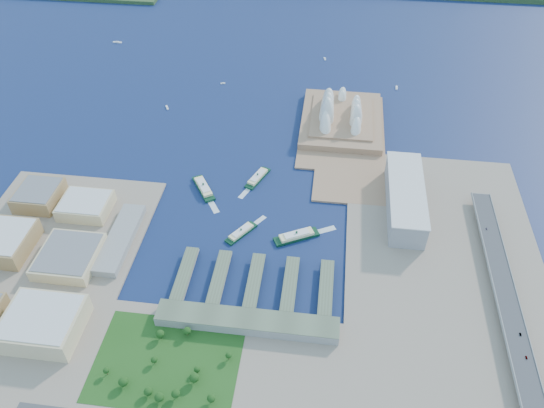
# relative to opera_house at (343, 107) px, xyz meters

# --- Properties ---
(ground) EXTENTS (3000.00, 3000.00, 0.00)m
(ground) POSITION_rel_opera_house_xyz_m (-105.00, -280.00, -32.00)
(ground) COLOR #0F1A46
(ground) RESTS_ON ground
(west_land) EXTENTS (220.00, 390.00, 3.00)m
(west_land) POSITION_rel_opera_house_xyz_m (-355.00, -385.00, -30.50)
(west_land) COLOR gray
(west_land) RESTS_ON ground
(south_land) EXTENTS (720.00, 180.00, 3.00)m
(south_land) POSITION_rel_opera_house_xyz_m (-105.00, -490.00, -30.50)
(south_land) COLOR gray
(south_land) RESTS_ON ground
(east_land) EXTENTS (240.00, 500.00, 3.00)m
(east_land) POSITION_rel_opera_house_xyz_m (135.00, -330.00, -30.50)
(east_land) COLOR gray
(east_land) RESTS_ON ground
(peninsula) EXTENTS (135.00, 220.00, 3.00)m
(peninsula) POSITION_rel_opera_house_xyz_m (2.50, -20.00, -30.50)
(peninsula) COLOR #9B7354
(peninsula) RESTS_ON ground
(opera_house) EXTENTS (134.00, 180.00, 58.00)m
(opera_house) POSITION_rel_opera_house_xyz_m (0.00, 0.00, 0.00)
(opera_house) COLOR white
(opera_house) RESTS_ON peninsula
(toaster_building) EXTENTS (45.00, 155.00, 35.00)m
(toaster_building) POSITION_rel_opera_house_xyz_m (90.00, -200.00, -11.50)
(toaster_building) COLOR gray
(toaster_building) RESTS_ON east_land
(expressway) EXTENTS (26.00, 340.00, 11.85)m
(expressway) POSITION_rel_opera_house_xyz_m (195.00, -340.00, -23.07)
(expressway) COLOR gray
(expressway) RESTS_ON east_land
(west_buildings) EXTENTS (200.00, 280.00, 27.00)m
(west_buildings) POSITION_rel_opera_house_xyz_m (-355.00, -350.00, -15.50)
(west_buildings) COLOR #97784B
(west_buildings) RESTS_ON west_land
(ferry_wharves) EXTENTS (184.00, 90.00, 9.30)m
(ferry_wharves) POSITION_rel_opera_house_xyz_m (-91.00, -355.00, -27.35)
(ferry_wharves) COLOR #515E47
(ferry_wharves) RESTS_ON ground
(terminal_building) EXTENTS (200.00, 28.00, 12.00)m
(terminal_building) POSITION_rel_opera_house_xyz_m (-90.00, -415.00, -23.00)
(terminal_building) COLOR gray
(terminal_building) RESTS_ON south_land
(park) EXTENTS (150.00, 110.00, 16.00)m
(park) POSITION_rel_opera_house_xyz_m (-165.00, -470.00, -21.00)
(park) COLOR #194714
(park) RESTS_ON south_land
(ferry_a) EXTENTS (43.78, 57.53, 11.07)m
(ferry_a) POSITION_rel_opera_house_xyz_m (-189.28, -193.04, -26.46)
(ferry_a) COLOR #0D351E
(ferry_a) RESTS_ON ground
(ferry_b) EXTENTS (32.53, 54.05, 10.00)m
(ferry_b) POSITION_rel_opera_house_xyz_m (-116.12, -160.17, -27.00)
(ferry_b) COLOR #0D351E
(ferry_b) RESTS_ON ground
(ferry_c) EXTENTS (38.17, 47.05, 9.22)m
(ferry_c) POSITION_rel_opera_house_xyz_m (-120.86, -274.45, -27.39)
(ferry_c) COLOR #0D351E
(ferry_c) RESTS_ON ground
(ferry_d) EXTENTS (59.77, 41.00, 11.26)m
(ferry_d) POSITION_rel_opera_house_xyz_m (-49.06, -272.30, -26.37)
(ferry_d) COLOR #0D351E
(ferry_d) RESTS_ON ground
(boat_a) EXTENTS (9.12, 13.28, 2.56)m
(boat_a) POSITION_rel_opera_house_xyz_m (-300.08, 11.66, -30.72)
(boat_a) COLOR white
(boat_a) RESTS_ON ground
(boat_b) EXTENTS (9.10, 5.47, 2.32)m
(boat_b) POSITION_rel_opera_house_xyz_m (-220.62, 106.42, -30.84)
(boat_b) COLOR white
(boat_b) RESTS_ON ground
(boat_c) EXTENTS (4.34, 12.73, 2.82)m
(boat_c) POSITION_rel_opera_house_xyz_m (97.14, 130.24, -30.59)
(boat_c) COLOR white
(boat_c) RESTS_ON ground
(boat_d) EXTENTS (18.36, 4.29, 3.09)m
(boat_d) POSITION_rel_opera_house_xyz_m (-472.80, 246.80, -30.46)
(boat_d) COLOR white
(boat_d) RESTS_ON ground
(boat_e) EXTENTS (5.34, 10.75, 2.53)m
(boat_e) POSITION_rel_opera_house_xyz_m (-38.79, 227.90, -30.74)
(boat_e) COLOR white
(boat_e) RESTS_ON ground
(car_a) EXTENTS (1.62, 4.02, 1.37)m
(car_a) POSITION_rel_opera_house_xyz_m (199.00, -426.51, -16.47)
(car_a) COLOR slate
(car_a) RESTS_ON expressway
(car_b) EXTENTS (1.42, 4.06, 1.34)m
(car_b) POSITION_rel_opera_house_xyz_m (199.00, -398.69, -16.48)
(car_b) COLOR slate
(car_b) RESTS_ON expressway
(car_c) EXTENTS (1.64, 4.02, 1.17)m
(car_c) POSITION_rel_opera_house_xyz_m (191.00, -240.34, -16.57)
(car_c) COLOR slate
(car_c) RESTS_ON expressway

